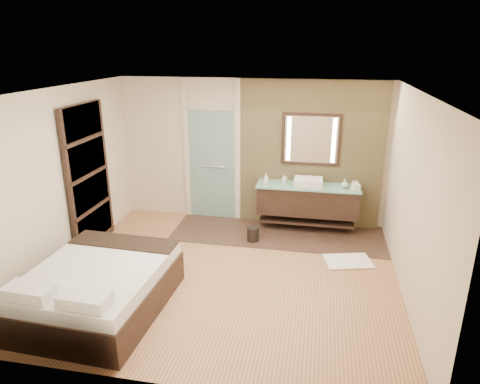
% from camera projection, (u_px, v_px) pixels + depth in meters
% --- Properties ---
extents(floor, '(5.00, 5.00, 0.00)m').
position_uv_depth(floor, '(226.00, 275.00, 6.40)').
color(floor, '#935F3D').
rests_on(floor, ground).
extents(tile_strip, '(3.80, 1.30, 0.01)m').
position_uv_depth(tile_strip, '(277.00, 234.00, 7.78)').
color(tile_strip, '#33231C').
rests_on(tile_strip, floor).
extents(stone_wall, '(2.60, 0.08, 2.70)m').
position_uv_depth(stone_wall, '(310.00, 155.00, 7.82)').
color(stone_wall, tan).
rests_on(stone_wall, floor).
extents(vanity, '(1.85, 0.55, 0.88)m').
position_uv_depth(vanity, '(307.00, 200.00, 7.80)').
color(vanity, black).
rests_on(vanity, stone_wall).
extents(mirror_unit, '(1.06, 0.04, 0.96)m').
position_uv_depth(mirror_unit, '(311.00, 140.00, 7.67)').
color(mirror_unit, black).
rests_on(mirror_unit, stone_wall).
extents(frosted_door, '(1.10, 0.12, 2.70)m').
position_uv_depth(frosted_door, '(212.00, 161.00, 8.21)').
color(frosted_door, '#B9EAE7').
rests_on(frosted_door, floor).
extents(shoji_partition, '(0.06, 1.20, 2.40)m').
position_uv_depth(shoji_partition, '(89.00, 177.00, 6.99)').
color(shoji_partition, black).
rests_on(shoji_partition, floor).
extents(bed, '(1.65, 2.03, 0.76)m').
position_uv_depth(bed, '(99.00, 288.00, 5.48)').
color(bed, black).
rests_on(bed, floor).
extents(bath_mat, '(0.82, 0.66, 0.02)m').
position_uv_depth(bath_mat, '(348.00, 261.00, 6.77)').
color(bath_mat, white).
rests_on(bath_mat, floor).
extents(waste_bin, '(0.27, 0.27, 0.26)m').
position_uv_depth(waste_bin, '(253.00, 234.00, 7.46)').
color(waste_bin, black).
rests_on(waste_bin, floor).
extents(tissue_box, '(0.16, 0.16, 0.10)m').
position_uv_depth(tissue_box, '(356.00, 187.00, 7.44)').
color(tissue_box, white).
rests_on(tissue_box, vanity).
extents(soap_bottle_a, '(0.09, 0.09, 0.20)m').
position_uv_depth(soap_bottle_a, '(266.00, 178.00, 7.75)').
color(soap_bottle_a, white).
rests_on(soap_bottle_a, vanity).
extents(soap_bottle_b, '(0.10, 0.10, 0.16)m').
position_uv_depth(soap_bottle_b, '(284.00, 179.00, 7.81)').
color(soap_bottle_b, '#B2B2B2').
rests_on(soap_bottle_b, vanity).
extents(soap_bottle_c, '(0.15, 0.15, 0.16)m').
position_uv_depth(soap_bottle_c, '(345.00, 184.00, 7.52)').
color(soap_bottle_c, silver).
rests_on(soap_bottle_c, vanity).
extents(cup, '(0.16, 0.16, 0.10)m').
position_uv_depth(cup, '(355.00, 184.00, 7.61)').
color(cup, silver).
rests_on(cup, vanity).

